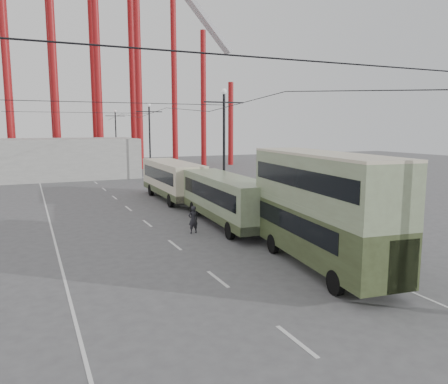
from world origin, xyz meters
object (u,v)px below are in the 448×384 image
pedestrian (193,220)px  double_decker_bus (322,204)px  single_decker_cream (173,179)px  single_decker_green (225,197)px

pedestrian → double_decker_bus: bearing=103.6°
double_decker_bus → single_decker_cream: (-0.39, 21.12, -1.07)m
single_decker_cream → double_decker_bus: bearing=-88.0°
single_decker_green → pedestrian: (-2.83, -1.49, -0.97)m
double_decker_bus → single_decker_cream: double_decker_bus is taller
double_decker_bus → pedestrian: (-3.06, 8.62, -2.13)m
single_decker_cream → single_decker_green: bearing=-88.2°
double_decker_bus → pedestrian: size_ratio=5.94×
pedestrian → single_decker_cream: bearing=-108.0°
single_decker_green → single_decker_cream: 11.01m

